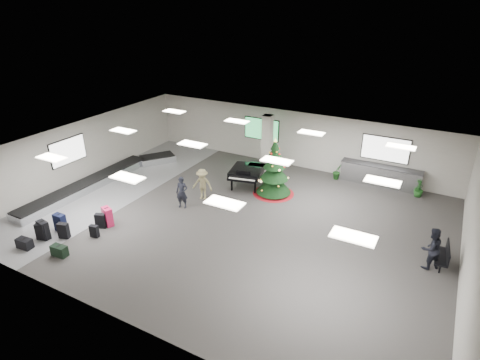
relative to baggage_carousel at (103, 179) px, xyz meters
The scene contains 21 objects.
ground 7.84m from the baggage_carousel, ahead, with size 18.00×18.00×0.00m, color #3E3A38.
room_envelope 7.79m from the baggage_carousel, ahead, with size 18.02×14.02×3.21m.
baggage_carousel is the anchor object (origin of this frame).
service_counter 14.50m from the baggage_carousel, 27.67° to the left, with size 4.05×0.65×1.08m.
suitcase_0 5.36m from the baggage_carousel, 68.88° to the right, with size 0.54×0.36×0.81m.
suitcase_1 5.27m from the baggage_carousel, 60.51° to the right, with size 0.48×0.34×0.69m.
pink_suitcase 4.54m from the baggage_carousel, 41.14° to the right, with size 0.59×0.47×0.84m.
suitcase_3 4.66m from the baggage_carousel, 44.80° to the right, with size 0.49×0.39×0.67m.
navy_suitcase 4.73m from the baggage_carousel, 64.77° to the right, with size 0.50×0.30×0.79m.
suitcase_5 5.43m from the baggage_carousel, 69.18° to the right, with size 0.53×0.39×0.73m.
green_duffel 6.51m from the baggage_carousel, 57.94° to the right, with size 0.65×0.37×0.44m.
suitcase_7 5.35m from the baggage_carousel, 47.46° to the right, with size 0.38×0.24×0.54m.
black_duffel 6.12m from the baggage_carousel, 72.46° to the right, with size 0.65×0.40×0.43m.
christmas_tree 9.03m from the baggage_carousel, 20.76° to the left, with size 2.06×2.06×2.93m.
grand_piano 7.61m from the baggage_carousel, 25.52° to the left, with size 1.92×2.28×1.14m.
bench 16.26m from the baggage_carousel, ahead, with size 0.57×1.35×0.83m.
traveler_a 5.32m from the baggage_carousel, ahead, with size 0.56×0.37×1.53m, color black.
traveler_b 5.75m from the baggage_carousel, 10.31° to the left, with size 1.00×0.58×1.55m, color #887E54.
traveler_bench 15.81m from the baggage_carousel, ahead, with size 0.79×0.61×1.62m, color black.
potted_plant_left 12.46m from the baggage_carousel, 31.04° to the left, with size 0.48×0.39×0.87m, color #14411A.
potted_plant_right 16.07m from the baggage_carousel, 23.10° to the left, with size 0.45×0.45×0.81m, color #14411A.
Camera 1 is at (7.69, -13.43, 8.99)m, focal length 30.00 mm.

